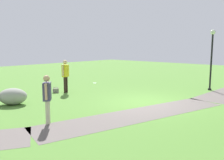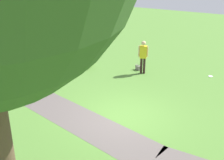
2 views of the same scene
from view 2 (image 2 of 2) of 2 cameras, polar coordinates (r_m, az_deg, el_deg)
name	(u,v)px [view 2 (image 2 of 2)]	position (r m, az deg, el deg)	size (l,w,h in m)	color
ground_plane	(124,116)	(11.97, 2.24, -7.00)	(48.00, 48.00, 0.00)	#538334
footpath_segment_mid	(72,116)	(12.08, -7.68, -6.86)	(8.15, 3.66, 0.01)	#615854
lawn_boulder	(85,61)	(16.99, -5.12, 3.73)	(1.48, 1.48, 0.74)	#97978D
woman_with_handbag	(143,55)	(15.83, 6.00, 4.86)	(0.50, 0.34, 1.81)	#2F1E1B
man_near_boulder	(39,69)	(14.49, -13.75, 2.04)	(0.42, 0.43, 1.64)	beige
handbag_on_grass	(138,67)	(16.59, 4.97, 2.41)	(0.37, 0.37, 0.31)	gray
backpack_by_boulder	(76,60)	(17.62, -6.84, 3.78)	(0.35, 0.35, 0.40)	gray
frisbee_on_grass	(210,76)	(16.53, 18.38, 0.68)	(0.23, 0.23, 0.02)	white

